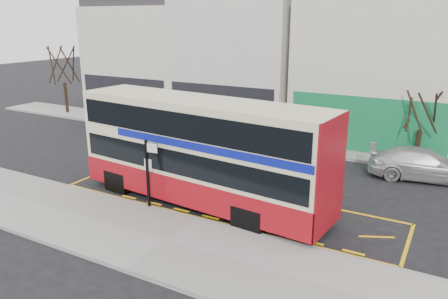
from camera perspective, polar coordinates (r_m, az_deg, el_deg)
The scene contains 15 objects.
ground at distance 16.60m, azimuth -2.76°, elevation -8.89°, with size 120.00×120.00×0.00m, color black.
pavement at distance 14.88m, azimuth -7.52°, elevation -11.91°, with size 40.00×4.00×0.15m, color gray.
kerb at distance 16.29m, azimuth -3.46°, elevation -9.14°, with size 40.00×0.15×0.15m, color gray.
far_pavement at distance 25.98m, azimuth 10.08°, elevation 0.60°, with size 50.00×3.00×0.15m, color gray.
road_markings at distance 17.86m, azimuth -0.04°, elevation -6.94°, with size 14.00×3.40×0.01m, color #FFBA0D, non-canonical shape.
terrace_far_left at distance 35.10m, azimuth -8.94°, elevation 12.68°, with size 8.00×8.01×10.80m.
terrace_left at distance 30.83m, azimuth 3.20°, elevation 13.24°, with size 8.00×8.01×11.80m.
terrace_green_shop at distance 28.12m, azimuth 20.26°, elevation 11.42°, with size 9.00×8.01×11.30m.
double_decker_bus at distance 17.00m, azimuth -2.92°, elevation -0.17°, with size 10.84×3.44×4.26m.
bus_stop_post at distance 16.81m, azimuth -9.81°, elevation -2.25°, with size 0.67×0.13×2.67m.
car_silver at distance 28.32m, azimuth -6.56°, elevation 3.27°, with size 1.51×3.76×1.28m, color #9F9FA4.
car_grey at distance 23.87m, azimuth 6.96°, elevation 0.70°, with size 1.35×3.86×1.27m, color #424349.
car_white at distance 22.20m, azimuth 24.65°, elevation -1.77°, with size 1.99×4.90×1.42m, color #BEBEBE.
street_tree_left at distance 35.94m, azimuth -20.44°, elevation 11.50°, with size 3.09×3.09×6.66m.
street_tree_right at distance 23.78m, azimuth 24.61°, elevation 5.83°, with size 2.25×2.25×4.85m.
Camera 1 is at (7.95, -12.70, 7.16)m, focal length 35.00 mm.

